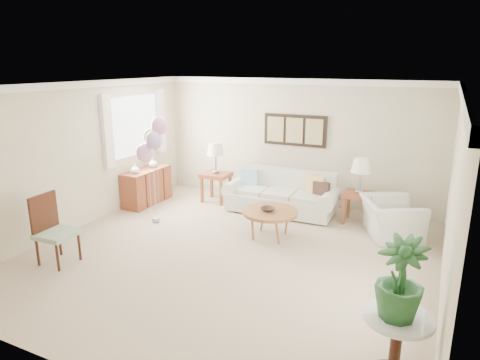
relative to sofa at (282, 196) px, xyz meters
The scene contains 18 objects.
ground_plane 2.25m from the sofa, 90.69° to the right, with size 6.00×6.00×0.00m, color tan.
room_shell 2.50m from the sofa, 93.66° to the right, with size 6.04×6.04×2.60m.
wall_art_triptych 1.43m from the sofa, 92.05° to the left, with size 1.35×0.06×0.65m.
sofa is the anchor object (origin of this frame).
end_table_left 1.53m from the sofa, behind, with size 0.58×0.53×0.63m.
end_table_right 1.50m from the sofa, ahead, with size 0.54×0.49×0.59m.
lamp_left 1.72m from the sofa, behind, with size 0.37×0.37×0.65m.
lamp_right 1.67m from the sofa, ahead, with size 0.37×0.37×0.65m.
coffee_table 1.34m from the sofa, 78.33° to the right, with size 0.95×0.95×0.48m.
decor_bowl 1.36m from the sofa, 79.72° to the right, with size 0.23×0.23×0.06m, color black.
armchair 2.16m from the sofa, 10.09° to the right, with size 1.01×0.89×0.66m, color beige.
side_table 4.78m from the sofa, 56.84° to the right, with size 0.63×0.63×0.69m.
potted_plant 4.85m from the sofa, 57.29° to the right, with size 0.43×0.43×0.77m, color #1E4C21.
accent_chair 4.26m from the sofa, 122.41° to the right, with size 0.54×0.54×1.05m.
credenza 2.88m from the sofa, 165.48° to the right, with size 0.46×1.20×0.74m.
vase_white 3.01m from the sofa, 158.65° to the right, with size 0.18×0.18×0.19m, color white.
vase_sage 2.86m from the sofa, 169.86° to the right, with size 0.19×0.19×0.19m, color silver.
balloon_cluster 2.78m from the sofa, 140.36° to the right, with size 0.55×0.47×1.99m.
Camera 1 is at (2.83, -5.48, 2.91)m, focal length 32.00 mm.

